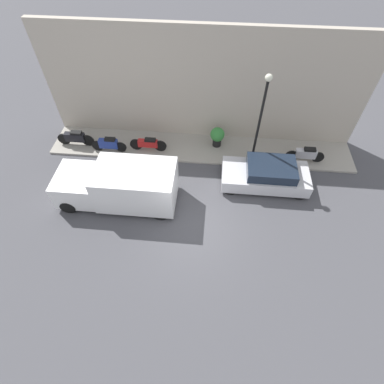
% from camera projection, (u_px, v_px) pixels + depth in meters
% --- Properties ---
extents(ground_plane, '(60.00, 60.00, 0.00)m').
position_uv_depth(ground_plane, '(192.00, 224.00, 13.20)').
color(ground_plane, '#47474C').
extents(sidewalk, '(2.24, 16.05, 0.11)m').
position_uv_depth(sidewalk, '(200.00, 148.00, 16.28)').
color(sidewalk, gray).
rests_on(sidewalk, ground_plane).
extents(building_facade, '(0.30, 16.05, 5.95)m').
position_uv_depth(building_facade, '(203.00, 87.00, 14.86)').
color(building_facade, '#B2A899').
rests_on(building_facade, ground_plane).
extents(parked_car, '(1.85, 4.11, 1.30)m').
position_uv_depth(parked_car, '(266.00, 175.00, 14.25)').
color(parked_car, silver).
rests_on(parked_car, ground_plane).
extents(delivery_van, '(2.08, 5.35, 1.99)m').
position_uv_depth(delivery_van, '(119.00, 185.00, 13.31)').
color(delivery_van, white).
rests_on(delivery_van, ground_plane).
extents(motorcycle_red, '(0.30, 1.95, 0.76)m').
position_uv_depth(motorcycle_red, '(148.00, 144.00, 15.80)').
color(motorcycle_red, '#B21E1E').
rests_on(motorcycle_red, sidewalk).
extents(scooter_silver, '(0.30, 1.94, 0.85)m').
position_uv_depth(scooter_silver, '(306.00, 154.00, 15.25)').
color(scooter_silver, '#B7B7BF').
rests_on(scooter_silver, sidewalk).
extents(motorcycle_black, '(0.30, 1.99, 0.88)m').
position_uv_depth(motorcycle_black, '(75.00, 138.00, 16.04)').
color(motorcycle_black, black).
rests_on(motorcycle_black, sidewalk).
extents(motorcycle_blue, '(0.30, 1.84, 0.85)m').
position_uv_depth(motorcycle_blue, '(109.00, 144.00, 15.74)').
color(motorcycle_blue, navy).
rests_on(motorcycle_blue, sidewalk).
extents(streetlamp, '(0.31, 0.31, 4.87)m').
position_uv_depth(streetlamp, '(261.00, 113.00, 13.16)').
color(streetlamp, black).
rests_on(streetlamp, sidewalk).
extents(potted_plant, '(0.76, 0.76, 1.11)m').
position_uv_depth(potted_plant, '(217.00, 136.00, 15.89)').
color(potted_plant, black).
rests_on(potted_plant, sidewalk).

